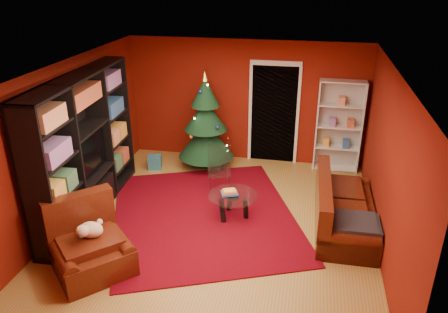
% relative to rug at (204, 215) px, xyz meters
% --- Properties ---
extents(floor, '(5.00, 5.50, 0.05)m').
position_rel_rug_xyz_m(floor, '(0.31, -0.19, -0.03)').
color(floor, olive).
rests_on(floor, ground).
extents(ceiling, '(5.00, 5.50, 0.05)m').
position_rel_rug_xyz_m(ceiling, '(0.31, -0.19, 2.62)').
color(ceiling, silver).
rests_on(ceiling, wall_back).
extents(wall_back, '(5.00, 0.05, 2.60)m').
position_rel_rug_xyz_m(wall_back, '(0.31, 2.58, 1.29)').
color(wall_back, maroon).
rests_on(wall_back, ground).
extents(wall_left, '(0.05, 5.50, 2.60)m').
position_rel_rug_xyz_m(wall_left, '(-2.21, -0.19, 1.29)').
color(wall_left, maroon).
rests_on(wall_left, ground).
extents(wall_right, '(0.05, 5.50, 2.60)m').
position_rel_rug_xyz_m(wall_right, '(2.84, -0.19, 1.29)').
color(wall_right, maroon).
rests_on(wall_right, ground).
extents(doorway, '(1.06, 0.60, 2.16)m').
position_rel_rug_xyz_m(doorway, '(0.91, 2.54, 1.04)').
color(doorway, black).
rests_on(doorway, floor).
extents(rug, '(4.10, 4.37, 0.02)m').
position_rel_rug_xyz_m(rug, '(0.00, 0.00, 0.00)').
color(rug, '#61030E').
rests_on(rug, floor).
extents(media_unit, '(0.64, 3.14, 2.39)m').
position_rel_rug_xyz_m(media_unit, '(-1.96, -0.20, 1.19)').
color(media_unit, black).
rests_on(media_unit, floor).
extents(christmas_tree, '(1.45, 1.45, 2.06)m').
position_rel_rug_xyz_m(christmas_tree, '(-0.42, 1.96, 0.99)').
color(christmas_tree, black).
rests_on(christmas_tree, floor).
extents(gift_box_teal, '(0.33, 0.33, 0.27)m').
position_rel_rug_xyz_m(gift_box_teal, '(-1.47, 1.66, 0.13)').
color(gift_box_teal, '#266A82').
rests_on(gift_box_teal, floor).
extents(gift_box_green, '(0.34, 0.34, 0.28)m').
position_rel_rug_xyz_m(gift_box_green, '(-0.23, 1.86, 0.13)').
color(gift_box_green, '#206B35').
rests_on(gift_box_green, floor).
extents(gift_box_red, '(0.24, 0.24, 0.21)m').
position_rel_rug_xyz_m(gift_box_red, '(-0.92, 2.36, 0.09)').
color(gift_box_red, maroon).
rests_on(gift_box_red, floor).
extents(white_bookshelf, '(0.90, 0.33, 1.94)m').
position_rel_rug_xyz_m(white_bookshelf, '(2.26, 2.38, 0.94)').
color(white_bookshelf, white).
rests_on(white_bookshelf, floor).
extents(armchair, '(1.52, 1.52, 0.84)m').
position_rel_rug_xyz_m(armchair, '(-1.18, -1.73, 0.41)').
color(armchair, '#3F1409').
rests_on(armchair, rug).
extents(dog, '(0.49, 0.50, 0.27)m').
position_rel_rug_xyz_m(dog, '(-1.18, -1.65, 0.61)').
color(dog, beige).
rests_on(dog, armchair).
extents(sofa, '(0.93, 2.01, 0.86)m').
position_rel_rug_xyz_m(sofa, '(2.33, 0.10, 0.42)').
color(sofa, '#3F1409').
rests_on(sofa, rug).
extents(coffee_table, '(1.08, 1.08, 0.52)m').
position_rel_rug_xyz_m(coffee_table, '(0.50, 0.05, 0.21)').
color(coffee_table, gray).
rests_on(coffee_table, rug).
extents(acrylic_chair, '(0.52, 0.55, 0.83)m').
position_rel_rug_xyz_m(acrylic_chair, '(0.09, 0.89, 0.40)').
color(acrylic_chair, '#66605B').
rests_on(acrylic_chair, rug).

